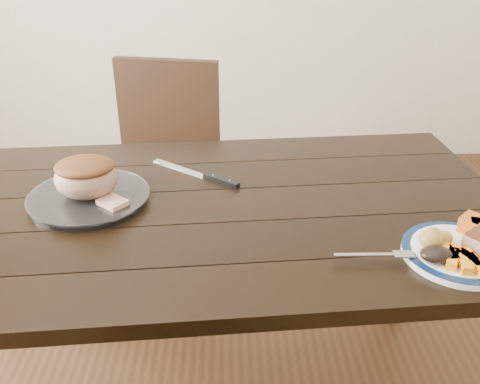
{
  "coord_description": "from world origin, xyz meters",
  "views": [
    {
      "loc": [
        0.05,
        -1.24,
        1.45
      ],
      "look_at": [
        0.08,
        -0.02,
        0.8
      ],
      "focal_mm": 40.0,
      "sensor_mm": 36.0,
      "label": 1
    }
  ],
  "objects_px": {
    "dinner_plate": "(458,254)",
    "carving_knife": "(210,177)",
    "serving_platter": "(89,199)",
    "dining_table": "(211,235)",
    "fork": "(380,255)",
    "roast_joint": "(86,178)",
    "chair_far": "(163,166)"
  },
  "relations": [
    {
      "from": "serving_platter",
      "to": "roast_joint",
      "type": "xyz_separation_m",
      "value": [
        0.0,
        0.0,
        0.06
      ]
    },
    {
      "from": "dining_table",
      "to": "roast_joint",
      "type": "xyz_separation_m",
      "value": [
        -0.32,
        0.03,
        0.16
      ]
    },
    {
      "from": "dining_table",
      "to": "fork",
      "type": "relative_size",
      "value": 9.36
    },
    {
      "from": "dinner_plate",
      "to": "carving_knife",
      "type": "bearing_deg",
      "value": 144.6
    },
    {
      "from": "carving_knife",
      "to": "roast_joint",
      "type": "bearing_deg",
      "value": -121.06
    },
    {
      "from": "fork",
      "to": "carving_knife",
      "type": "height_order",
      "value": "fork"
    },
    {
      "from": "dining_table",
      "to": "serving_platter",
      "type": "height_order",
      "value": "serving_platter"
    },
    {
      "from": "dinner_plate",
      "to": "roast_joint",
      "type": "relative_size",
      "value": 1.53
    },
    {
      "from": "roast_joint",
      "to": "chair_far",
      "type": "bearing_deg",
      "value": 81.19
    },
    {
      "from": "roast_joint",
      "to": "dinner_plate",
      "type": "bearing_deg",
      "value": -17.24
    },
    {
      "from": "chair_far",
      "to": "serving_platter",
      "type": "distance_m",
      "value": 0.75
    },
    {
      "from": "fork",
      "to": "roast_joint",
      "type": "distance_m",
      "value": 0.77
    },
    {
      "from": "dining_table",
      "to": "dinner_plate",
      "type": "distance_m",
      "value": 0.63
    },
    {
      "from": "dining_table",
      "to": "fork",
      "type": "xyz_separation_m",
      "value": [
        0.38,
        -0.27,
        0.11
      ]
    },
    {
      "from": "dinner_plate",
      "to": "roast_joint",
      "type": "bearing_deg",
      "value": 162.76
    },
    {
      "from": "dining_table",
      "to": "chair_far",
      "type": "relative_size",
      "value": 1.79
    },
    {
      "from": "serving_platter",
      "to": "fork",
      "type": "xyz_separation_m",
      "value": [
        0.71,
        -0.3,
        0.01
      ]
    },
    {
      "from": "dining_table",
      "to": "carving_knife",
      "type": "height_order",
      "value": "carving_knife"
    },
    {
      "from": "dinner_plate",
      "to": "fork",
      "type": "distance_m",
      "value": 0.19
    },
    {
      "from": "dining_table",
      "to": "roast_joint",
      "type": "distance_m",
      "value": 0.36
    },
    {
      "from": "chair_far",
      "to": "fork",
      "type": "xyz_separation_m",
      "value": [
        0.6,
        -1.0,
        0.25
      ]
    },
    {
      "from": "chair_far",
      "to": "dining_table",
      "type": "bearing_deg",
      "value": 117.08
    },
    {
      "from": "serving_platter",
      "to": "fork",
      "type": "bearing_deg",
      "value": -22.68
    },
    {
      "from": "dining_table",
      "to": "roast_joint",
      "type": "relative_size",
      "value": 10.04
    },
    {
      "from": "chair_far",
      "to": "carving_knife",
      "type": "bearing_deg",
      "value": 120.99
    },
    {
      "from": "dining_table",
      "to": "chair_far",
      "type": "xyz_separation_m",
      "value": [
        -0.22,
        0.74,
        -0.13
      ]
    },
    {
      "from": "dining_table",
      "to": "dinner_plate",
      "type": "xyz_separation_m",
      "value": [
        0.57,
        -0.25,
        0.1
      ]
    },
    {
      "from": "dining_table",
      "to": "fork",
      "type": "bearing_deg",
      "value": -34.83
    },
    {
      "from": "serving_platter",
      "to": "dinner_plate",
      "type": "bearing_deg",
      "value": -17.24
    },
    {
      "from": "dinner_plate",
      "to": "serving_platter",
      "type": "height_order",
      "value": "serving_platter"
    },
    {
      "from": "chair_far",
      "to": "roast_joint",
      "type": "xyz_separation_m",
      "value": [
        -0.11,
        -0.71,
        0.3
      ]
    },
    {
      "from": "dinner_plate",
      "to": "fork",
      "type": "bearing_deg",
      "value": -174.16
    }
  ]
}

